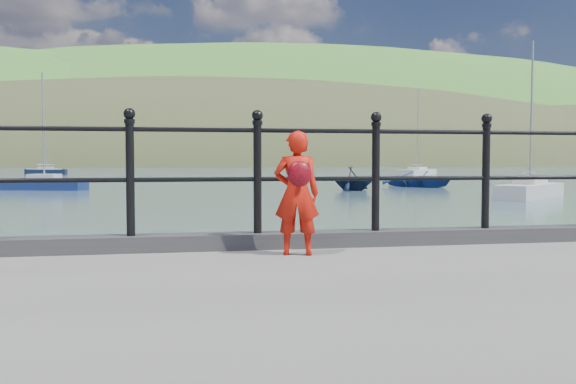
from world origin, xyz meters
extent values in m
plane|color=#2D4251|center=(0.00, 0.00, 0.00)|extent=(600.00, 600.00, 0.00)
cube|color=#28282B|center=(0.00, -0.15, 1.07)|extent=(60.00, 0.30, 0.15)
cylinder|color=black|center=(0.00, -0.15, 1.67)|extent=(18.00, 0.04, 0.04)
cylinder|color=black|center=(0.00, -0.15, 2.15)|extent=(18.00, 0.04, 0.04)
cylinder|color=black|center=(-0.60, -0.15, 1.67)|extent=(0.08, 0.08, 1.05)
sphere|color=black|center=(-0.60, -0.15, 2.29)|extent=(0.11, 0.11, 0.11)
cylinder|color=black|center=(0.60, -0.15, 1.67)|extent=(0.08, 0.08, 1.05)
sphere|color=black|center=(0.60, -0.15, 2.29)|extent=(0.11, 0.11, 0.11)
cylinder|color=black|center=(1.80, -0.15, 1.67)|extent=(0.08, 0.08, 1.05)
sphere|color=black|center=(1.80, -0.15, 2.29)|extent=(0.11, 0.11, 0.11)
cylinder|color=black|center=(3.00, -0.15, 1.67)|extent=(0.08, 0.08, 1.05)
sphere|color=black|center=(3.00, -0.15, 2.29)|extent=(0.11, 0.11, 0.11)
ellipsoid|color=#333A21|center=(20.00, 195.00, -15.40)|extent=(400.00, 100.00, 88.00)
ellipsoid|color=#387026|center=(60.00, 255.00, -27.30)|extent=(600.00, 180.00, 156.00)
cube|color=silver|center=(-35.00, 181.00, 3.00)|extent=(9.00, 6.00, 6.00)
cube|color=#4C4744|center=(-35.00, 181.00, 7.00)|extent=(9.50, 6.50, 2.00)
cube|color=silver|center=(-12.00, 181.00, 3.00)|extent=(9.00, 6.00, 6.00)
cube|color=#4C4744|center=(-12.00, 181.00, 7.00)|extent=(9.50, 6.50, 2.00)
cube|color=silver|center=(18.00, 181.00, 3.00)|extent=(9.00, 6.00, 6.00)
cube|color=#4C4744|center=(18.00, 181.00, 7.00)|extent=(9.50, 6.50, 2.00)
cube|color=silver|center=(45.00, 181.00, 3.00)|extent=(9.00, 6.00, 6.00)
cube|color=#4C4744|center=(45.00, 181.00, 7.00)|extent=(9.50, 6.50, 2.00)
imported|color=red|center=(0.89, -0.63, 1.56)|extent=(0.46, 0.35, 1.12)
ellipsoid|color=red|center=(0.89, -0.76, 1.74)|extent=(0.22, 0.11, 0.23)
imported|color=navy|center=(16.58, 33.97, 0.56)|extent=(5.85, 6.57, 1.12)
imported|color=black|center=(10.46, 29.72, 0.74)|extent=(3.70, 3.70, 1.48)
cube|color=beige|center=(29.54, 65.75, 0.25)|extent=(7.02, 7.19, 0.90)
cube|color=beige|center=(29.54, 65.75, 0.75)|extent=(3.00, 3.04, 0.50)
cylinder|color=#A5A5A8|center=(29.54, 65.75, 5.78)|extent=(0.10, 0.10, 10.16)
cylinder|color=#A5A5A8|center=(29.54, 65.75, 1.30)|extent=(2.51, 2.61, 0.06)
cube|color=black|center=(-16.44, 76.10, 0.25)|extent=(5.01, 1.86, 0.90)
cube|color=beige|center=(-16.44, 76.10, 0.75)|extent=(1.79, 1.18, 0.50)
cylinder|color=#A5A5A8|center=(-16.44, 76.10, 3.83)|extent=(0.10, 0.10, 6.25)
cylinder|color=#A5A5A8|center=(-16.44, 76.10, 1.30)|extent=(2.21, 0.22, 0.06)
cube|color=navy|center=(-8.22, 34.00, 0.25)|extent=(5.34, 3.02, 0.90)
cube|color=beige|center=(-8.22, 34.00, 0.75)|extent=(2.03, 1.60, 0.50)
cylinder|color=#A5A5A8|center=(-8.22, 34.00, 4.01)|extent=(0.10, 0.10, 6.61)
cylinder|color=#A5A5A8|center=(-8.22, 34.00, 1.30)|extent=(2.21, 0.71, 0.06)
cube|color=beige|center=(16.82, 20.99, 0.25)|extent=(5.32, 4.77, 0.90)
cube|color=beige|center=(16.82, 20.99, 0.75)|extent=(2.21, 2.09, 0.50)
cylinder|color=#A5A5A8|center=(16.82, 20.99, 4.15)|extent=(0.10, 0.10, 6.91)
cylinder|color=#A5A5A8|center=(16.82, 20.99, 1.30)|extent=(1.99, 1.65, 0.06)
camera|label=1|loc=(-0.18, -6.01, 1.86)|focal=38.00mm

